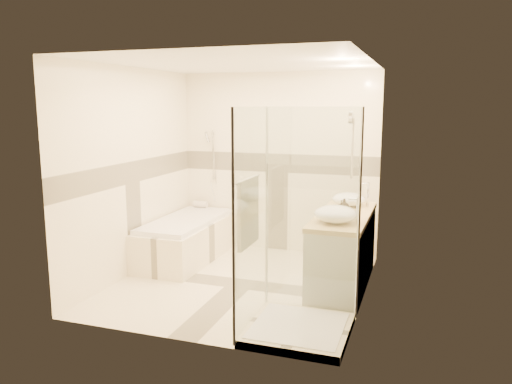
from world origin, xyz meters
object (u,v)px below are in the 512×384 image
(vessel_sink_near, at_px, (349,199))
(amenity_bottle_a, at_px, (341,208))
(vanity, at_px, (343,250))
(amenity_bottle_b, at_px, (344,205))
(shower_enclosure, at_px, (289,277))
(bathtub, at_px, (186,237))
(vessel_sink_far, at_px, (336,214))

(vessel_sink_near, xyz_separation_m, amenity_bottle_a, (0.00, -0.55, 0.00))
(vanity, height_order, amenity_bottle_b, amenity_bottle_b)
(shower_enclosure, relative_size, amenity_bottle_a, 12.24)
(bathtub, relative_size, amenity_bottle_a, 10.20)
(vanity, bearing_deg, vessel_sink_far, -92.60)
(shower_enclosure, bearing_deg, bathtub, 138.90)
(amenity_bottle_b, bearing_deg, vessel_sink_near, 90.00)
(vessel_sink_near, height_order, amenity_bottle_a, amenity_bottle_a)
(shower_enclosure, height_order, vessel_sink_far, shower_enclosure)
(shower_enclosure, xyz_separation_m, vessel_sink_near, (0.27, 1.76, 0.42))
(amenity_bottle_a, bearing_deg, amenity_bottle_b, 90.00)
(amenity_bottle_b, bearing_deg, vessel_sink_far, -90.00)
(amenity_bottle_a, distance_m, amenity_bottle_b, 0.20)
(vanity, distance_m, vessel_sink_near, 0.70)
(vessel_sink_far, bearing_deg, amenity_bottle_b, 90.00)
(bathtub, bearing_deg, vanity, -9.25)
(bathtub, height_order, amenity_bottle_a, amenity_bottle_a)
(bathtub, xyz_separation_m, vessel_sink_near, (2.13, 0.14, 0.62))
(amenity_bottle_a, height_order, amenity_bottle_b, amenity_bottle_a)
(bathtub, height_order, vanity, vanity)
(vanity, xyz_separation_m, amenity_bottle_a, (-0.02, -0.06, 0.51))
(vanity, bearing_deg, vessel_sink_near, 92.34)
(vanity, bearing_deg, shower_enclosure, -102.97)
(bathtub, relative_size, amenity_bottle_b, 11.48)
(bathtub, relative_size, vanity, 1.05)
(vessel_sink_near, distance_m, amenity_bottle_b, 0.35)
(bathtub, height_order, vessel_sink_near, vessel_sink_near)
(bathtub, relative_size, shower_enclosure, 0.83)
(bathtub, height_order, shower_enclosure, shower_enclosure)
(vanity, distance_m, amenity_bottle_b, 0.52)
(amenity_bottle_b, bearing_deg, bathtub, 174.31)
(bathtub, distance_m, amenity_bottle_a, 2.26)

